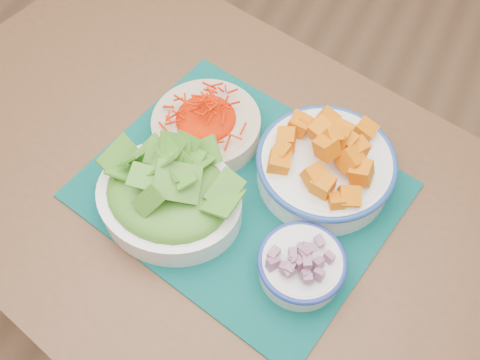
{
  "coord_description": "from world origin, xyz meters",
  "views": [
    {
      "loc": [
        0.15,
        -0.46,
        1.53
      ],
      "look_at": [
        -0.06,
        -0.04,
        0.78
      ],
      "focal_mm": 40.0,
      "sensor_mm": 36.0,
      "label": 1
    }
  ],
  "objects_px": {
    "squash_bowl": "(327,161)",
    "onion_bowl": "(302,263)",
    "lettuce_bowl": "(169,195)",
    "placemat": "(240,190)",
    "table": "(197,198)",
    "carrot_bowl": "(206,123)"
  },
  "relations": [
    {
      "from": "onion_bowl",
      "to": "placemat",
      "type": "bearing_deg",
      "value": 147.76
    },
    {
      "from": "squash_bowl",
      "to": "lettuce_bowl",
      "type": "relative_size",
      "value": 1.17
    },
    {
      "from": "placemat",
      "to": "lettuce_bowl",
      "type": "bearing_deg",
      "value": -123.62
    },
    {
      "from": "table",
      "to": "lettuce_bowl",
      "type": "bearing_deg",
      "value": -70.39
    },
    {
      "from": "placemat",
      "to": "squash_bowl",
      "type": "distance_m",
      "value": 0.15
    },
    {
      "from": "placemat",
      "to": "squash_bowl",
      "type": "relative_size",
      "value": 1.65
    },
    {
      "from": "table",
      "to": "carrot_bowl",
      "type": "distance_m",
      "value": 0.16
    },
    {
      "from": "onion_bowl",
      "to": "table",
      "type": "bearing_deg",
      "value": 157.66
    },
    {
      "from": "lettuce_bowl",
      "to": "carrot_bowl",
      "type": "bearing_deg",
      "value": 92.75
    },
    {
      "from": "placemat",
      "to": "lettuce_bowl",
      "type": "xyz_separation_m",
      "value": [
        -0.08,
        -0.09,
        0.05
      ]
    },
    {
      "from": "table",
      "to": "placemat",
      "type": "height_order",
      "value": "placemat"
    },
    {
      "from": "placemat",
      "to": "onion_bowl",
      "type": "relative_size",
      "value": 3.34
    },
    {
      "from": "placemat",
      "to": "carrot_bowl",
      "type": "bearing_deg",
      "value": 154.37
    },
    {
      "from": "placemat",
      "to": "onion_bowl",
      "type": "xyz_separation_m",
      "value": [
        0.15,
        -0.09,
        0.04
      ]
    },
    {
      "from": "squash_bowl",
      "to": "onion_bowl",
      "type": "bearing_deg",
      "value": -79.86
    },
    {
      "from": "carrot_bowl",
      "to": "squash_bowl",
      "type": "distance_m",
      "value": 0.22
    },
    {
      "from": "table",
      "to": "squash_bowl",
      "type": "xyz_separation_m",
      "value": [
        0.21,
        0.08,
        0.16
      ]
    },
    {
      "from": "lettuce_bowl",
      "to": "onion_bowl",
      "type": "relative_size",
      "value": 1.73
    },
    {
      "from": "carrot_bowl",
      "to": "lettuce_bowl",
      "type": "relative_size",
      "value": 0.97
    },
    {
      "from": "onion_bowl",
      "to": "carrot_bowl",
      "type": "bearing_deg",
      "value": 145.84
    },
    {
      "from": "table",
      "to": "carrot_bowl",
      "type": "bearing_deg",
      "value": 109.84
    },
    {
      "from": "table",
      "to": "onion_bowl",
      "type": "xyz_separation_m",
      "value": [
        0.25,
        -0.1,
        0.15
      ]
    }
  ]
}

